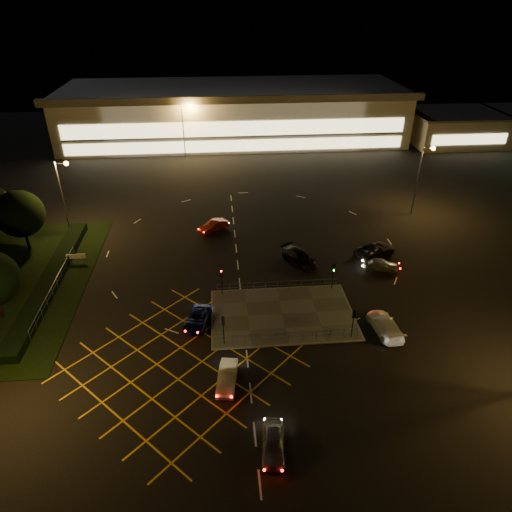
{
  "coord_description": "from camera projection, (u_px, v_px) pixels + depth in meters",
  "views": [
    {
      "loc": [
        -3.86,
        -38.31,
        28.64
      ],
      "look_at": [
        0.05,
        6.51,
        2.0
      ],
      "focal_mm": 32.0,
      "sensor_mm": 36.0,
      "label": 1
    }
  ],
  "objects": [
    {
      "name": "ground",
      "position": [
        261.0,
        304.0,
        47.72
      ],
      "size": [
        180.0,
        180.0,
        0.0
      ],
      "primitive_type": "plane",
      "color": "black",
      "rests_on": "ground"
    },
    {
      "name": "pedestrian_island",
      "position": [
        282.0,
        314.0,
        46.13
      ],
      "size": [
        14.0,
        9.0,
        0.12
      ],
      "primitive_type": "cube",
      "color": "#4C4944",
      "rests_on": "ground"
    },
    {
      "name": "grass_verge",
      "position": [
        6.0,
        285.0,
        50.75
      ],
      "size": [
        18.0,
        30.0,
        0.08
      ],
      "primitive_type": "cube",
      "color": "black",
      "rests_on": "ground"
    },
    {
      "name": "hedge",
      "position": [
        51.0,
        279.0,
        50.89
      ],
      "size": [
        2.0,
        26.0,
        1.0
      ],
      "primitive_type": "cube",
      "color": "black",
      "rests_on": "ground"
    },
    {
      "name": "supermarket",
      "position": [
        233.0,
        112.0,
        98.12
      ],
      "size": [
        72.0,
        26.5,
        10.5
      ],
      "color": "beige",
      "rests_on": "ground"
    },
    {
      "name": "retail_unit_a",
      "position": [
        454.0,
        127.0,
        95.79
      ],
      "size": [
        18.8,
        14.8,
        6.35
      ],
      "color": "beige",
      "rests_on": "ground"
    },
    {
      "name": "streetlight_nw",
      "position": [
        64.0,
        188.0,
        58.05
      ],
      "size": [
        1.78,
        0.56,
        10.03
      ],
      "color": "slate",
      "rests_on": "ground"
    },
    {
      "name": "streetlight_ne",
      "position": [
        422.0,
        171.0,
        63.35
      ],
      "size": [
        1.78,
        0.56,
        10.03
      ],
      "color": "slate",
      "rests_on": "ground"
    },
    {
      "name": "streetlight_far_left",
      "position": [
        185.0,
        124.0,
        84.81
      ],
      "size": [
        1.78,
        0.56,
        10.03
      ],
      "color": "slate",
      "rests_on": "ground"
    },
    {
      "name": "streetlight_far_right",
      "position": [
        391.0,
        117.0,
        89.51
      ],
      "size": [
        1.78,
        0.56,
        10.03
      ],
      "color": "slate",
      "rests_on": "ground"
    },
    {
      "name": "signal_sw",
      "position": [
        223.0,
        325.0,
        41.08
      ],
      "size": [
        0.28,
        0.3,
        3.15
      ],
      "rotation": [
        0.0,
        0.0,
        3.14
      ],
      "color": "black",
      "rests_on": "pedestrian_island"
    },
    {
      "name": "signal_se",
      "position": [
        354.0,
        318.0,
        41.98
      ],
      "size": [
        0.28,
        0.3,
        3.15
      ],
      "rotation": [
        0.0,
        0.0,
        3.14
      ],
      "color": "black",
      "rests_on": "pedestrian_island"
    },
    {
      "name": "signal_nw",
      "position": [
        221.0,
        276.0,
        47.93
      ],
      "size": [
        0.28,
        0.3,
        3.15
      ],
      "color": "black",
      "rests_on": "pedestrian_island"
    },
    {
      "name": "signal_ne",
      "position": [
        333.0,
        271.0,
        48.82
      ],
      "size": [
        0.28,
        0.3,
        3.15
      ],
      "color": "black",
      "rests_on": "pedestrian_island"
    },
    {
      "name": "tree_c",
      "position": [
        20.0,
        214.0,
        55.11
      ],
      "size": [
        5.76,
        5.76,
        7.84
      ],
      "color": "black",
      "rests_on": "ground"
    },
    {
      "name": "car_near_silver",
      "position": [
        273.0,
        443.0,
        32.35
      ],
      "size": [
        2.1,
        4.24,
        1.39
      ],
      "primitive_type": "imported",
      "rotation": [
        0.0,
        0.0,
        6.17
      ],
      "color": "silver",
      "rests_on": "ground"
    },
    {
      "name": "car_queue_white",
      "position": [
        227.0,
        377.0,
        37.85
      ],
      "size": [
        2.03,
        4.28,
        1.35
      ],
      "primitive_type": "imported",
      "rotation": [
        0.0,
        0.0,
        6.13
      ],
      "color": "silver",
      "rests_on": "ground"
    },
    {
      "name": "car_left_blue",
      "position": [
        197.0,
        319.0,
        44.63
      ],
      "size": [
        3.03,
        4.73,
        1.21
      ],
      "primitive_type": "imported",
      "rotation": [
        0.0,
        0.0,
        6.04
      ],
      "color": "#0C1349",
      "rests_on": "ground"
    },
    {
      "name": "car_far_dkgrey",
      "position": [
        299.0,
        257.0,
        54.6
      ],
      "size": [
        4.49,
        5.53,
        1.5
      ],
      "primitive_type": "imported",
      "rotation": [
        0.0,
        0.0,
        0.54
      ],
      "color": "black",
      "rests_on": "ground"
    },
    {
      "name": "car_right_silver",
      "position": [
        381.0,
        265.0,
        53.22
      ],
      "size": [
        4.16,
        2.48,
        1.33
      ],
      "primitive_type": "imported",
      "rotation": [
        0.0,
        0.0,
        1.32
      ],
      "color": "#A6A9AD",
      "rests_on": "ground"
    },
    {
      "name": "car_circ_red",
      "position": [
        214.0,
        226.0,
        61.79
      ],
      "size": [
        4.22,
        3.72,
        1.38
      ],
      "primitive_type": "imported",
      "rotation": [
        0.0,
        0.0,
        5.37
      ],
      "color": "maroon",
      "rests_on": "ground"
    },
    {
      "name": "car_east_grey",
      "position": [
        375.0,
        250.0,
        56.0
      ],
      "size": [
        5.92,
        4.52,
        1.49
      ],
      "primitive_type": "imported",
      "rotation": [
        0.0,
        0.0,
        2.01
      ],
      "color": "black",
      "rests_on": "ground"
    },
    {
      "name": "car_approach_white",
      "position": [
        385.0,
        325.0,
        43.58
      ],
      "size": [
        2.63,
        5.38,
        1.51
      ],
      "primitive_type": "imported",
      "rotation": [
        0.0,
        0.0,
        3.24
      ],
      "color": "#B9B9B9",
      "rests_on": "ground"
    }
  ]
}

